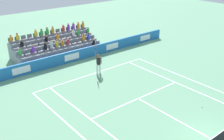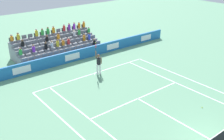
% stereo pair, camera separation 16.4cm
% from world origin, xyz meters
% --- Properties ---
extents(line_baseline, '(10.97, 0.10, 0.01)m').
position_xyz_m(line_baseline, '(0.00, -11.89, 0.00)').
color(line_baseline, white).
rests_on(line_baseline, ground).
extents(line_service, '(8.23, 0.10, 0.01)m').
position_xyz_m(line_service, '(0.00, -6.40, 0.00)').
color(line_service, white).
rests_on(line_service, ground).
extents(line_centre_service, '(0.10, 6.40, 0.01)m').
position_xyz_m(line_centre_service, '(0.00, -3.20, 0.00)').
color(line_centre_service, white).
rests_on(line_centre_service, ground).
extents(line_singles_sideline_left, '(0.10, 11.89, 0.01)m').
position_xyz_m(line_singles_sideline_left, '(4.12, -5.95, 0.00)').
color(line_singles_sideline_left, white).
rests_on(line_singles_sideline_left, ground).
extents(line_singles_sideline_right, '(0.10, 11.89, 0.01)m').
position_xyz_m(line_singles_sideline_right, '(-4.12, -5.95, 0.00)').
color(line_singles_sideline_right, white).
rests_on(line_singles_sideline_right, ground).
extents(line_doubles_sideline_left, '(0.10, 11.89, 0.01)m').
position_xyz_m(line_doubles_sideline_left, '(5.49, -5.95, 0.00)').
color(line_doubles_sideline_left, white).
rests_on(line_doubles_sideline_left, ground).
extents(line_doubles_sideline_right, '(0.10, 11.89, 0.01)m').
position_xyz_m(line_doubles_sideline_right, '(-5.49, -5.95, 0.00)').
color(line_doubles_sideline_right, white).
rests_on(line_doubles_sideline_right, ground).
extents(line_centre_mark, '(0.10, 0.20, 0.01)m').
position_xyz_m(line_centre_mark, '(0.00, -11.79, 0.00)').
color(line_centre_mark, white).
rests_on(line_centre_mark, ground).
extents(sponsor_barrier, '(24.45, 0.22, 1.05)m').
position_xyz_m(sponsor_barrier, '(0.00, -15.41, 0.53)').
color(sponsor_barrier, '#1E66AD').
rests_on(sponsor_barrier, ground).
extents(tennis_net, '(11.97, 0.10, 1.07)m').
position_xyz_m(tennis_net, '(0.00, 0.00, 0.49)').
color(tennis_net, '#33383D').
rests_on(tennis_net, ground).
extents(tennis_player, '(0.51, 0.41, 2.85)m').
position_xyz_m(tennis_player, '(-0.31, -11.54, 0.99)').
color(tennis_player, white).
rests_on(tennis_player, ground).
extents(stadium_stand, '(8.68, 3.80, 2.63)m').
position_xyz_m(stadium_stand, '(-0.01, -18.35, 0.71)').
color(stadium_stand, gray).
rests_on(stadium_stand, ground).
extents(loose_tennis_ball, '(0.07, 0.07, 0.07)m').
position_xyz_m(loose_tennis_ball, '(-2.49, -2.83, 0.03)').
color(loose_tennis_ball, '#D1E533').
rests_on(loose_tennis_ball, ground).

